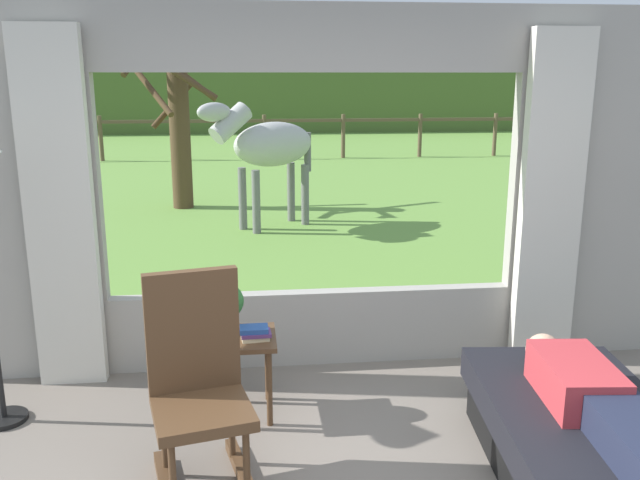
{
  "coord_description": "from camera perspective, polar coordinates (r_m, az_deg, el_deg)",
  "views": [
    {
      "loc": [
        -0.46,
        -2.33,
        2.08
      ],
      "look_at": [
        0.0,
        1.8,
        1.05
      ],
      "focal_mm": 37.36,
      "sensor_mm": 36.0,
      "label": 1
    }
  ],
  "objects": [
    {
      "name": "back_wall_with_window",
      "position": [
        4.69,
        -0.62,
        3.71
      ],
      "size": [
        5.2,
        0.12,
        2.55
      ],
      "color": "#9E998E",
      "rests_on": "ground_plane"
    },
    {
      "name": "curtain_panel_left",
      "position": [
        4.71,
        -21.39,
        2.16
      ],
      "size": [
        0.44,
        0.1,
        2.4
      ],
      "primitive_type": "cube",
      "color": "beige",
      "rests_on": "ground_plane"
    },
    {
      "name": "curtain_panel_right",
      "position": [
        5.02,
        19.15,
        3.05
      ],
      "size": [
        0.44,
        0.1,
        2.4
      ],
      "primitive_type": "cube",
      "color": "beige",
      "rests_on": "ground_plane"
    },
    {
      "name": "outdoor_pasture_lawn",
      "position": [
        15.64,
        -4.59,
        6.3
      ],
      "size": [
        36.0,
        21.68,
        0.02
      ],
      "primitive_type": "cube",
      "color": "olive",
      "rests_on": "ground_plane"
    },
    {
      "name": "distant_hill_ridge",
      "position": [
        25.35,
        -5.37,
        11.9
      ],
      "size": [
        36.0,
        2.0,
        2.4
      ],
      "primitive_type": "cube",
      "color": "#49602B",
      "rests_on": "ground_plane"
    },
    {
      "name": "recliner_sofa",
      "position": [
        3.82,
        21.65,
        -16.31
      ],
      "size": [
        1.06,
        1.78,
        0.42
      ],
      "rotation": [
        0.0,
        0.0,
        -0.1
      ],
      "color": "black",
      "rests_on": "ground_plane"
    },
    {
      "name": "reclining_person",
      "position": [
        3.65,
        22.45,
        -12.53
      ],
      "size": [
        0.4,
        1.44,
        0.22
      ],
      "rotation": [
        0.0,
        0.0,
        -0.1
      ],
      "color": "#B23338",
      "rests_on": "recliner_sofa"
    },
    {
      "name": "rocking_chair",
      "position": [
        3.55,
        -10.4,
        -12.0
      ],
      "size": [
        0.6,
        0.77,
        1.12
      ],
      "rotation": [
        0.0,
        0.0,
        0.22
      ],
      "color": "#4C331E",
      "rests_on": "ground_plane"
    },
    {
      "name": "side_table",
      "position": [
        4.2,
        -6.83,
        -9.37
      ],
      "size": [
        0.44,
        0.44,
        0.52
      ],
      "color": "#4C331E",
      "rests_on": "ground_plane"
    },
    {
      "name": "potted_plant",
      "position": [
        4.16,
        -8.04,
        -5.57
      ],
      "size": [
        0.22,
        0.22,
        0.32
      ],
      "color": "#9E6042",
      "rests_on": "side_table"
    },
    {
      "name": "book_stack",
      "position": [
        4.1,
        -5.6,
        -7.93
      ],
      "size": [
        0.19,
        0.14,
        0.08
      ],
      "color": "beige",
      "rests_on": "side_table"
    },
    {
      "name": "horse",
      "position": [
        9.1,
        -4.43,
        8.06
      ],
      "size": [
        1.68,
        1.32,
        1.73
      ],
      "rotation": [
        0.0,
        0.0,
        2.17
      ],
      "color": "#B2B2AD",
      "rests_on": "outdoor_pasture_lawn"
    },
    {
      "name": "pasture_tree",
      "position": [
        10.71,
        -12.13,
        9.68
      ],
      "size": [
        1.45,
        1.56,
        3.09
      ],
      "color": "#4C3823",
      "rests_on": "outdoor_pasture_lawn"
    },
    {
      "name": "pasture_fence_line",
      "position": [
        16.95,
        -4.79,
        9.38
      ],
      "size": [
        16.1,
        0.1,
        1.1
      ],
      "color": "brown",
      "rests_on": "outdoor_pasture_lawn"
    }
  ]
}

